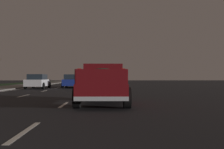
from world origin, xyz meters
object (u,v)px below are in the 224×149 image
at_px(pickup_truck, 103,83).
at_px(sedan_white, 38,81).
at_px(sedan_green, 105,81).
at_px(sedan_blue, 72,81).

bearing_deg(pickup_truck, sedan_white, 23.33).
height_order(pickup_truck, sedan_green, pickup_truck).
distance_m(sedan_blue, sedan_white, 4.03).
bearing_deg(sedan_blue, pickup_truck, -168.96).
relative_size(pickup_truck, sedan_white, 1.24).
height_order(pickup_truck, sedan_white, pickup_truck).
xyz_separation_m(sedan_blue, sedan_green, (-0.39, -3.71, 0.00)).
relative_size(pickup_truck, sedan_green, 1.24).
bearing_deg(sedan_green, pickup_truck, 179.60).
bearing_deg(sedan_blue, sedan_white, 121.22).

